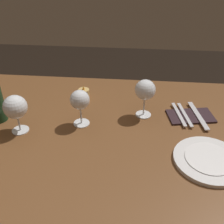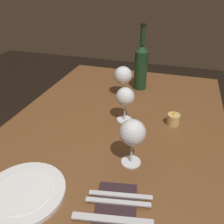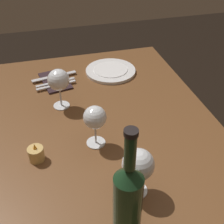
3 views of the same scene
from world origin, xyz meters
TOP-DOWN VIEW (x-y plane):
  - dining_table at (0.00, 0.00)m, footprint 1.30×0.90m
  - wine_glass_left at (-0.04, 0.03)m, footprint 0.08×0.08m
  - wine_glass_right at (-0.28, -0.04)m, footprint 0.09×0.09m
  - wine_glass_centre at (0.21, 0.12)m, footprint 0.08×0.08m
  - wine_bottle at (-0.39, 0.03)m, footprint 0.07×0.07m
  - votive_candle at (-0.07, 0.23)m, footprint 0.05×0.05m
  - dinner_plate at (0.43, -0.15)m, footprint 0.24×0.24m
  - folded_napkin at (0.41, 0.12)m, footprint 0.21×0.14m
  - fork_inner at (0.38, 0.12)m, footprint 0.05×0.18m
  - fork_outer at (0.36, 0.12)m, footprint 0.05×0.18m
  - table_knife at (0.44, 0.12)m, footprint 0.06×0.21m

SIDE VIEW (x-z plane):
  - dining_table at x=0.00m, z-range 0.28..1.02m
  - folded_napkin at x=0.41m, z-range 0.74..0.75m
  - dinner_plate at x=0.43m, z-range 0.74..0.76m
  - fork_inner at x=0.38m, z-range 0.75..0.75m
  - fork_outer at x=0.36m, z-range 0.75..0.75m
  - table_knife at x=0.44m, z-range 0.75..0.75m
  - votive_candle at x=-0.07m, z-range 0.73..0.80m
  - wine_glass_right at x=-0.28m, z-range 0.77..0.93m
  - wine_glass_left at x=-0.04m, z-range 0.77..0.93m
  - wine_glass_centre at x=0.21m, z-range 0.78..0.94m
  - wine_bottle at x=-0.39m, z-range 0.70..1.04m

